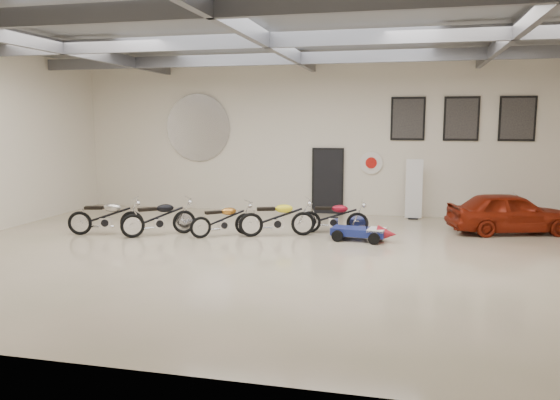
% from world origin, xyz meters
% --- Properties ---
extents(floor, '(16.00, 12.00, 0.01)m').
position_xyz_m(floor, '(0.00, 0.00, 0.00)').
color(floor, beige).
rests_on(floor, ground).
extents(ceiling, '(16.00, 12.00, 0.01)m').
position_xyz_m(ceiling, '(0.00, 0.00, 5.00)').
color(ceiling, slate).
rests_on(ceiling, back_wall).
extents(back_wall, '(16.00, 0.02, 5.00)m').
position_xyz_m(back_wall, '(0.00, 6.00, 2.50)').
color(back_wall, silver).
rests_on(back_wall, floor).
extents(ceiling_beams, '(15.80, 11.80, 0.32)m').
position_xyz_m(ceiling_beams, '(0.00, 0.00, 4.75)').
color(ceiling_beams, '#5B5C63').
rests_on(ceiling_beams, ceiling).
extents(door, '(0.92, 0.08, 2.10)m').
position_xyz_m(door, '(0.50, 5.95, 1.05)').
color(door, black).
rests_on(door, back_wall).
extents(logo_plaque, '(2.30, 0.06, 1.16)m').
position_xyz_m(logo_plaque, '(-4.00, 5.95, 2.80)').
color(logo_plaque, silver).
rests_on(logo_plaque, back_wall).
extents(poster_left, '(1.05, 0.08, 1.35)m').
position_xyz_m(poster_left, '(3.00, 5.96, 3.10)').
color(poster_left, black).
rests_on(poster_left, back_wall).
extents(poster_mid, '(1.05, 0.08, 1.35)m').
position_xyz_m(poster_mid, '(4.60, 5.96, 3.10)').
color(poster_mid, black).
rests_on(poster_mid, back_wall).
extents(poster_right, '(1.05, 0.08, 1.35)m').
position_xyz_m(poster_right, '(6.20, 5.96, 3.10)').
color(poster_right, black).
rests_on(poster_right, back_wall).
extents(oil_sign, '(0.72, 0.10, 0.72)m').
position_xyz_m(oil_sign, '(1.90, 5.95, 1.70)').
color(oil_sign, white).
rests_on(oil_sign, back_wall).
extents(banner_stand, '(0.51, 0.21, 1.87)m').
position_xyz_m(banner_stand, '(3.26, 5.50, 0.94)').
color(banner_stand, white).
rests_on(banner_stand, floor).
extents(motorcycle_silver, '(2.07, 1.09, 1.03)m').
position_xyz_m(motorcycle_silver, '(-4.78, 1.17, 0.52)').
color(motorcycle_silver, silver).
rests_on(motorcycle_silver, floor).
extents(motorcycle_black, '(1.92, 1.68, 1.02)m').
position_xyz_m(motorcycle_black, '(-3.36, 1.40, 0.51)').
color(motorcycle_black, silver).
rests_on(motorcycle_black, floor).
extents(motorcycle_gold, '(1.72, 1.53, 0.92)m').
position_xyz_m(motorcycle_gold, '(-1.67, 1.72, 0.46)').
color(motorcycle_gold, silver).
rests_on(motorcycle_gold, floor).
extents(motorcycle_yellow, '(2.07, 1.26, 1.03)m').
position_xyz_m(motorcycle_yellow, '(-0.28, 2.05, 0.52)').
color(motorcycle_yellow, silver).
rests_on(motorcycle_yellow, floor).
extents(motorcycle_red, '(1.87, 0.70, 0.95)m').
position_xyz_m(motorcycle_red, '(1.13, 2.75, 0.48)').
color(motorcycle_red, silver).
rests_on(motorcycle_red, floor).
extents(go_kart, '(1.75, 0.98, 0.60)m').
position_xyz_m(go_kart, '(2.02, 1.99, 0.30)').
color(go_kart, navy).
rests_on(go_kart, floor).
extents(vintage_car, '(2.18, 3.53, 1.12)m').
position_xyz_m(vintage_car, '(5.79, 3.93, 0.56)').
color(vintage_car, maroon).
rests_on(vintage_car, floor).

